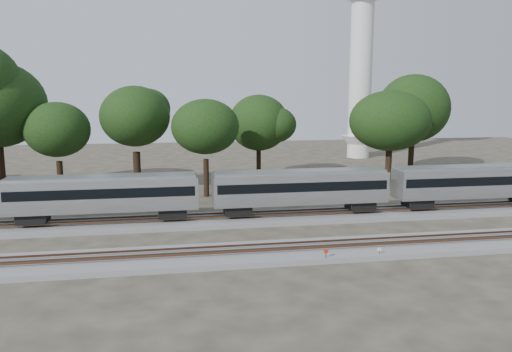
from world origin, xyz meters
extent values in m
plane|color=#383328|center=(0.00, 0.00, 0.00)|extent=(160.00, 160.00, 0.00)
cube|color=slate|center=(0.00, 6.00, 0.20)|extent=(160.00, 5.00, 0.40)
cube|color=brown|center=(0.00, 5.28, 0.66)|extent=(160.00, 0.08, 0.15)
cube|color=brown|center=(0.00, 6.72, 0.66)|extent=(160.00, 0.08, 0.15)
cube|color=slate|center=(0.00, -4.00, 0.20)|extent=(160.00, 5.00, 0.40)
cube|color=brown|center=(0.00, -4.72, 0.66)|extent=(160.00, 0.08, 0.15)
cube|color=brown|center=(0.00, -3.28, 0.66)|extent=(160.00, 0.08, 0.15)
cube|color=silver|center=(-12.13, 6.00, 2.98)|extent=(16.28, 2.81, 2.81)
cube|color=black|center=(-12.13, 6.00, 3.26)|extent=(15.72, 2.86, 0.84)
cube|color=gray|center=(-12.13, 6.00, 4.43)|extent=(15.91, 2.25, 0.33)
cube|color=black|center=(-18.02, 6.00, 1.15)|extent=(2.43, 2.06, 0.84)
cube|color=black|center=(-6.23, 6.00, 1.15)|extent=(2.43, 2.06, 0.84)
cube|color=silver|center=(5.52, 6.00, 2.98)|extent=(16.28, 2.81, 2.81)
cube|color=black|center=(5.52, 6.00, 3.26)|extent=(15.72, 2.86, 0.84)
cube|color=gray|center=(5.52, 6.00, 4.43)|extent=(15.91, 2.25, 0.33)
cube|color=black|center=(-0.38, 6.00, 1.15)|extent=(2.43, 2.06, 0.84)
cube|color=black|center=(11.41, 6.00, 1.15)|extent=(2.43, 2.06, 0.84)
cube|color=silver|center=(23.16, 6.00, 2.98)|extent=(16.28, 2.81, 2.81)
cube|color=black|center=(23.16, 6.00, 3.26)|extent=(15.72, 2.86, 0.84)
cube|color=gray|center=(23.16, 6.00, 4.43)|extent=(15.91, 2.25, 0.33)
cube|color=black|center=(17.27, 6.00, 1.15)|extent=(2.43, 2.06, 0.84)
cylinder|color=#512D19|center=(4.14, -6.29, 0.47)|extent=(0.06, 0.06, 0.95)
cylinder|color=red|center=(4.14, -6.29, 0.89)|extent=(0.33, 0.15, 0.34)
cylinder|color=#512D19|center=(8.13, -6.09, 0.39)|extent=(0.05, 0.05, 0.77)
cylinder|color=silver|center=(8.13, -6.09, 0.73)|extent=(0.27, 0.09, 0.27)
cube|color=#512D19|center=(7.24, -5.73, 0.15)|extent=(0.53, 0.35, 0.30)
cylinder|color=silver|center=(27.13, 47.34, 13.79)|extent=(3.94, 3.94, 27.59)
cone|color=silver|center=(27.13, 47.34, 1.97)|extent=(6.31, 6.31, 3.94)
cylinder|color=black|center=(-25.20, 21.58, 2.79)|extent=(0.70, 0.70, 5.57)
cylinder|color=black|center=(-18.54, 19.76, 2.05)|extent=(0.70, 0.70, 4.11)
ellipsoid|color=black|center=(-18.54, 19.76, 7.63)|extent=(7.75, 7.75, 6.59)
cylinder|color=black|center=(-10.23, 21.13, 2.41)|extent=(0.70, 0.70, 4.82)
ellipsoid|color=black|center=(-10.23, 21.13, 8.96)|extent=(9.10, 9.10, 7.73)
cylinder|color=black|center=(-2.40, 17.61, 2.13)|extent=(0.70, 0.70, 4.26)
ellipsoid|color=black|center=(-2.40, 17.61, 7.91)|extent=(8.03, 8.03, 6.83)
cylinder|color=black|center=(5.23, 26.79, 2.08)|extent=(0.70, 0.70, 4.16)
ellipsoid|color=black|center=(5.23, 26.79, 7.72)|extent=(7.84, 7.84, 6.66)
cylinder|color=black|center=(20.92, 20.84, 2.20)|extent=(0.70, 0.70, 4.40)
ellipsoid|color=black|center=(20.92, 20.84, 8.16)|extent=(8.29, 8.29, 7.05)
cylinder|color=black|center=(27.78, 28.38, 2.54)|extent=(0.70, 0.70, 5.07)
ellipsoid|color=black|center=(27.78, 28.38, 9.42)|extent=(9.56, 9.56, 8.13)
camera|label=1|loc=(-6.17, -38.04, 11.75)|focal=35.00mm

